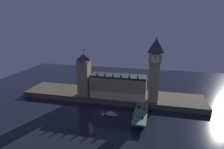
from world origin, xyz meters
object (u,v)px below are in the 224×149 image
at_px(clock_tower, 155,68).
at_px(car_northbound_lead, 139,107).
at_px(car_northbound_trail, 136,118).
at_px(street_lamp_far, 136,102).
at_px(car_southbound_trail, 144,109).
at_px(victoria_tower, 84,75).
at_px(street_lamp_near, 133,115).
at_px(pedestrian_far_rail, 136,106).
at_px(boat_upstream, 111,114).
at_px(pedestrian_mid_walk, 146,114).
at_px(car_southbound_lead, 143,117).

relative_size(clock_tower, car_northbound_lead, 15.74).
bearing_deg(car_northbound_trail, street_lamp_far, 96.90).
height_order(car_northbound_trail, street_lamp_far, street_lamp_far).
bearing_deg(car_southbound_trail, car_northbound_trail, -105.50).
relative_size(victoria_tower, car_northbound_trail, 12.53).
relative_size(car_southbound_trail, street_lamp_near, 0.59).
bearing_deg(pedestrian_far_rail, boat_upstream, -156.34).
height_order(car_northbound_lead, pedestrian_mid_walk, pedestrian_mid_walk).
bearing_deg(street_lamp_far, victoria_tower, 164.11).
bearing_deg(pedestrian_far_rail, pedestrian_mid_walk, -49.58).
height_order(street_lamp_near, street_lamp_far, street_lamp_near).
bearing_deg(pedestrian_far_rail, car_northbound_lead, 16.17).
bearing_deg(street_lamp_near, car_southbound_trail, 68.74).
relative_size(victoria_tower, street_lamp_far, 8.35).
height_order(victoria_tower, car_northbound_trail, victoria_tower).
height_order(car_southbound_trail, pedestrian_far_rail, pedestrian_far_rail).
distance_m(car_northbound_lead, street_lamp_near, 26.93).
distance_m(clock_tower, street_lamp_near, 59.65).
xyz_separation_m(street_lamp_near, street_lamp_far, (0.00, 29.44, -0.05)).
bearing_deg(street_lamp_far, street_lamp_near, -90.00).
height_order(street_lamp_far, boat_upstream, street_lamp_far).
bearing_deg(street_lamp_far, pedestrian_far_rail, -83.94).
bearing_deg(pedestrian_far_rail, car_southbound_lead, -67.46).
bearing_deg(clock_tower, car_northbound_trail, -107.00).
xyz_separation_m(car_northbound_trail, boat_upstream, (-26.87, 12.69, -6.19)).
xyz_separation_m(clock_tower, car_southbound_trail, (-7.76, -23.49, -36.77)).
distance_m(car_northbound_trail, pedestrian_mid_walk, 13.00).
xyz_separation_m(victoria_tower, car_southbound_lead, (73.77, -42.90, -24.11)).
xyz_separation_m(car_southbound_lead, street_lamp_far, (-8.99, 24.47, 3.55)).
xyz_separation_m(victoria_tower, street_lamp_near, (64.77, -47.88, -20.51)).
relative_size(pedestrian_mid_walk, pedestrian_far_rail, 0.93).
xyz_separation_m(clock_tower, pedestrian_mid_walk, (-4.90, -34.38, -36.60)).
relative_size(car_southbound_trail, pedestrian_mid_walk, 2.35).
bearing_deg(street_lamp_near, car_southbound_lead, 28.95).
relative_size(victoria_tower, car_southbound_trail, 14.07).
distance_m(street_lamp_far, boat_upstream, 29.24).
relative_size(car_northbound_lead, street_lamp_near, 0.67).
relative_size(victoria_tower, pedestrian_mid_walk, 33.03).
xyz_separation_m(car_southbound_lead, boat_upstream, (-32.60, 10.18, -6.12)).
relative_size(clock_tower, boat_upstream, 5.58).
bearing_deg(car_southbound_lead, car_northbound_trail, -156.33).
bearing_deg(car_southbound_trail, pedestrian_mid_walk, -75.27).
bearing_deg(pedestrian_mid_walk, boat_upstream, 175.27).
distance_m(victoria_tower, pedestrian_far_rail, 72.84).
relative_size(car_northbound_trail, pedestrian_mid_walk, 2.64).
distance_m(victoria_tower, car_southbound_lead, 88.67).
height_order(car_northbound_trail, pedestrian_far_rail, pedestrian_far_rail).
distance_m(street_lamp_near, street_lamp_far, 29.44).
relative_size(car_northbound_lead, street_lamp_far, 0.68).
relative_size(car_northbound_lead, car_northbound_trail, 1.02).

